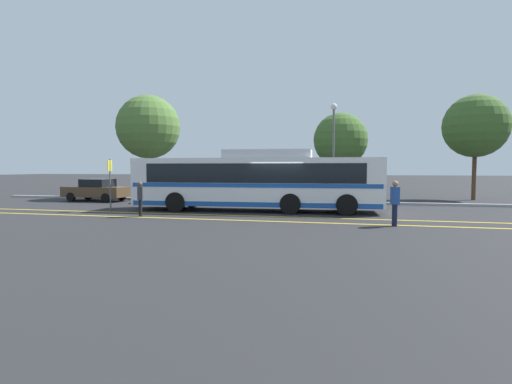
{
  "coord_description": "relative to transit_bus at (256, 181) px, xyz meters",
  "views": [
    {
      "loc": [
        3.4,
        -19.59,
        2.21
      ],
      "look_at": [
        -1.29,
        0.36,
        0.98
      ],
      "focal_mm": 28.0,
      "sensor_mm": 36.0,
      "label": 1
    }
  ],
  "objects": [
    {
      "name": "parked_car_0",
      "position": [
        -11.8,
        3.52,
        -0.82
      ],
      "size": [
        4.38,
        2.03,
        1.48
      ],
      "rotation": [
        0.0,
        0.0,
        1.53
      ],
      "color": "#4C3823",
      "rests_on": "ground_plane"
    },
    {
      "name": "street_lamp",
      "position": [
        3.63,
        6.21,
        2.57
      ],
      "size": [
        0.41,
        0.41,
        6.34
      ],
      "color": "#59595E",
      "rests_on": "ground_plane"
    },
    {
      "name": "ground_plane",
      "position": [
        1.27,
        -0.37,
        -1.57
      ],
      "size": [
        220.0,
        220.0,
        0.0
      ],
      "primitive_type": "plane",
      "color": "#262628"
    },
    {
      "name": "curb_strip",
      "position": [
        -0.02,
        5.25,
        -1.49
      ],
      "size": [
        40.54,
        0.36,
        0.15
      ],
      "primitive_type": "cube",
      "color": "#99999E",
      "rests_on": "ground_plane"
    },
    {
      "name": "bus_stop_sign",
      "position": [
        -7.32,
        -1.74,
        0.1
      ],
      "size": [
        0.07,
        0.4,
        2.66
      ],
      "rotation": [
        0.0,
        0.0,
        1.63
      ],
      "color": "#59595E",
      "rests_on": "ground_plane"
    },
    {
      "name": "lane_strip_1",
      "position": [
        -0.02,
        -3.81,
        -1.56
      ],
      "size": [
        32.54,
        0.2,
        0.01
      ],
      "primitive_type": "cube",
      "rotation": [
        0.0,
        0.0,
        1.57
      ],
      "color": "gold",
      "rests_on": "ground_plane"
    },
    {
      "name": "tree_1",
      "position": [
        -9.87,
        7.11,
        3.66
      ],
      "size": [
        4.66,
        4.66,
        7.57
      ],
      "color": "#513823",
      "rests_on": "ground_plane"
    },
    {
      "name": "tree_0",
      "position": [
        4.0,
        9.0,
        2.62
      ],
      "size": [
        3.79,
        3.79,
        6.1
      ],
      "color": "#513823",
      "rests_on": "ground_plane"
    },
    {
      "name": "lane_strip_0",
      "position": [
        -0.02,
        -2.2,
        -1.56
      ],
      "size": [
        32.54,
        0.2,
        0.01
      ],
      "primitive_type": "cube",
      "rotation": [
        0.0,
        0.0,
        1.57
      ],
      "color": "gold",
      "rests_on": "ground_plane"
    },
    {
      "name": "tree_2",
      "position": [
        13.01,
        10.23,
        3.51
      ],
      "size": [
        4.29,
        4.29,
        7.23
      ],
      "color": "#513823",
      "rests_on": "ground_plane"
    },
    {
      "name": "parked_car_1",
      "position": [
        -5.78,
        3.26,
        -0.86
      ],
      "size": [
        4.23,
        2.12,
        1.4
      ],
      "rotation": [
        0.0,
        0.0,
        -1.65
      ],
      "color": "#335B33",
      "rests_on": "ground_plane"
    },
    {
      "name": "transit_bus",
      "position": [
        0.0,
        0.0,
        0.0
      ],
      "size": [
        12.97,
        3.32,
        3.13
      ],
      "rotation": [
        0.0,
        0.0,
        1.63
      ],
      "color": "white",
      "rests_on": "ground_plane"
    },
    {
      "name": "pedestrian_0",
      "position": [
        6.36,
        -4.07,
        -0.58
      ],
      "size": [
        0.32,
        0.46,
        1.73
      ],
      "rotation": [
        0.0,
        0.0,
        1.82
      ],
      "color": "#191E38",
      "rests_on": "ground_plane"
    },
    {
      "name": "pedestrian_1",
      "position": [
        -4.6,
        -3.55,
        -0.67
      ],
      "size": [
        0.38,
        0.47,
        1.59
      ],
      "rotation": [
        0.0,
        0.0,
        5.15
      ],
      "color": "black",
      "rests_on": "ground_plane"
    }
  ]
}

